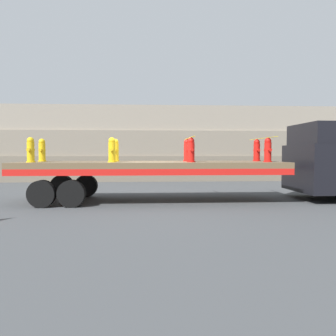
{
  "coord_description": "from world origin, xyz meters",
  "views": [
    {
      "loc": [
        -0.1,
        -11.25,
        1.66
      ],
      "look_at": [
        0.56,
        0.0,
        1.14
      ],
      "focal_mm": 35.0,
      "sensor_mm": 36.0,
      "label": 1
    }
  ],
  "objects_px": {
    "fire_hydrant_yellow_far_0": "(42,150)",
    "fire_hydrant_yellow_far_1": "(115,150)",
    "fire_hydrant_red_far_2": "(187,150)",
    "fire_hydrant_yellow_near_1": "(112,150)",
    "fire_hydrant_yellow_near_0": "(31,150)",
    "fire_hydrant_red_far_3": "(257,150)",
    "fire_hydrant_red_near_2": "(191,150)",
    "flatbed_trailer": "(139,169)",
    "fire_hydrant_red_near_3": "(268,150)",
    "truck_cab": "(336,161)"
  },
  "relations": [
    {
      "from": "fire_hydrant_yellow_near_0",
      "to": "fire_hydrant_yellow_far_0",
      "type": "xyz_separation_m",
      "value": [
        0.0,
        1.12,
        0.0
      ]
    },
    {
      "from": "flatbed_trailer",
      "to": "fire_hydrant_yellow_far_1",
      "type": "distance_m",
      "value": 1.19
    },
    {
      "from": "fire_hydrant_yellow_near_1",
      "to": "fire_hydrant_red_far_3",
      "type": "bearing_deg",
      "value": 12.25
    },
    {
      "from": "fire_hydrant_red_near_2",
      "to": "fire_hydrant_yellow_far_0",
      "type": "bearing_deg",
      "value": 167.75
    },
    {
      "from": "fire_hydrant_red_far_2",
      "to": "fire_hydrant_red_far_3",
      "type": "height_order",
      "value": "same"
    },
    {
      "from": "fire_hydrant_red_near_3",
      "to": "fire_hydrant_yellow_near_0",
      "type": "bearing_deg",
      "value": 180.0
    },
    {
      "from": "truck_cab",
      "to": "fire_hydrant_yellow_near_1",
      "type": "height_order",
      "value": "truck_cab"
    },
    {
      "from": "fire_hydrant_yellow_far_0",
      "to": "fire_hydrant_red_near_3",
      "type": "distance_m",
      "value": 7.81
    },
    {
      "from": "truck_cab",
      "to": "fire_hydrant_yellow_near_1",
      "type": "distance_m",
      "value": 7.86
    },
    {
      "from": "flatbed_trailer",
      "to": "fire_hydrant_red_near_2",
      "type": "distance_m",
      "value": 1.93
    },
    {
      "from": "fire_hydrant_red_far_2",
      "to": "fire_hydrant_yellow_far_0",
      "type": "bearing_deg",
      "value": 180.0
    },
    {
      "from": "fire_hydrant_yellow_far_0",
      "to": "flatbed_trailer",
      "type": "bearing_deg",
      "value": -9.3
    },
    {
      "from": "fire_hydrant_yellow_near_1",
      "to": "fire_hydrant_red_near_3",
      "type": "height_order",
      "value": "same"
    },
    {
      "from": "fire_hydrant_yellow_far_1",
      "to": "fire_hydrant_red_far_3",
      "type": "height_order",
      "value": "same"
    },
    {
      "from": "flatbed_trailer",
      "to": "fire_hydrant_red_far_3",
      "type": "relative_size",
      "value": 11.09
    },
    {
      "from": "fire_hydrant_yellow_far_1",
      "to": "fire_hydrant_red_near_2",
      "type": "relative_size",
      "value": 1.0
    },
    {
      "from": "fire_hydrant_red_near_2",
      "to": "fire_hydrant_yellow_near_0",
      "type": "bearing_deg",
      "value": 180.0
    },
    {
      "from": "fire_hydrant_yellow_near_0",
      "to": "fire_hydrant_red_far_3",
      "type": "xyz_separation_m",
      "value": [
        7.73,
        1.12,
        0.0
      ]
    },
    {
      "from": "fire_hydrant_red_near_2",
      "to": "fire_hydrant_red_near_3",
      "type": "height_order",
      "value": "same"
    },
    {
      "from": "fire_hydrant_yellow_far_0",
      "to": "fire_hydrant_red_near_3",
      "type": "xyz_separation_m",
      "value": [
        7.73,
        -1.12,
        0.0
      ]
    },
    {
      "from": "fire_hydrant_yellow_near_1",
      "to": "fire_hydrant_red_far_3",
      "type": "distance_m",
      "value": 5.27
    },
    {
      "from": "fire_hydrant_yellow_far_0",
      "to": "fire_hydrant_red_near_3",
      "type": "height_order",
      "value": "same"
    },
    {
      "from": "flatbed_trailer",
      "to": "fire_hydrant_red_near_3",
      "type": "bearing_deg",
      "value": -7.39
    },
    {
      "from": "truck_cab",
      "to": "fire_hydrant_yellow_near_1",
      "type": "xyz_separation_m",
      "value": [
        -7.83,
        -0.56,
        0.38
      ]
    },
    {
      "from": "fire_hydrant_yellow_near_0",
      "to": "fire_hydrant_yellow_far_1",
      "type": "xyz_separation_m",
      "value": [
        2.58,
        1.12,
        0.0
      ]
    },
    {
      "from": "flatbed_trailer",
      "to": "fire_hydrant_red_far_3",
      "type": "xyz_separation_m",
      "value": [
        4.31,
        0.56,
        0.62
      ]
    },
    {
      "from": "fire_hydrant_yellow_near_0",
      "to": "fire_hydrant_yellow_far_1",
      "type": "height_order",
      "value": "same"
    },
    {
      "from": "fire_hydrant_yellow_far_1",
      "to": "fire_hydrant_red_near_3",
      "type": "xyz_separation_m",
      "value": [
        5.15,
        -1.12,
        0.0
      ]
    },
    {
      "from": "fire_hydrant_yellow_near_1",
      "to": "fire_hydrant_red_far_3",
      "type": "xyz_separation_m",
      "value": [
        5.15,
        1.12,
        0.0
      ]
    },
    {
      "from": "flatbed_trailer",
      "to": "fire_hydrant_red_far_2",
      "type": "bearing_deg",
      "value": 17.87
    },
    {
      "from": "fire_hydrant_yellow_near_0",
      "to": "fire_hydrant_red_far_3",
      "type": "distance_m",
      "value": 7.81
    },
    {
      "from": "fire_hydrant_yellow_far_0",
      "to": "fire_hydrant_yellow_near_1",
      "type": "relative_size",
      "value": 1.0
    },
    {
      "from": "truck_cab",
      "to": "fire_hydrant_red_far_3",
      "type": "height_order",
      "value": "truck_cab"
    },
    {
      "from": "fire_hydrant_yellow_far_0",
      "to": "fire_hydrant_red_far_2",
      "type": "bearing_deg",
      "value": 0.0
    },
    {
      "from": "fire_hydrant_yellow_near_0",
      "to": "fire_hydrant_red_near_2",
      "type": "bearing_deg",
      "value": 0.0
    },
    {
      "from": "fire_hydrant_red_near_3",
      "to": "fire_hydrant_red_far_3",
      "type": "xyz_separation_m",
      "value": [
        0.0,
        1.12,
        0.0
      ]
    },
    {
      "from": "fire_hydrant_yellow_near_0",
      "to": "fire_hydrant_red_far_3",
      "type": "height_order",
      "value": "same"
    },
    {
      "from": "fire_hydrant_yellow_far_0",
      "to": "fire_hydrant_yellow_far_1",
      "type": "bearing_deg",
      "value": 0.0
    },
    {
      "from": "flatbed_trailer",
      "to": "fire_hydrant_yellow_far_0",
      "type": "height_order",
      "value": "fire_hydrant_yellow_far_0"
    },
    {
      "from": "fire_hydrant_yellow_near_1",
      "to": "fire_hydrant_red_far_2",
      "type": "relative_size",
      "value": 1.0
    },
    {
      "from": "flatbed_trailer",
      "to": "fire_hydrant_yellow_far_0",
      "type": "xyz_separation_m",
      "value": [
        -3.42,
        0.56,
        0.62
      ]
    },
    {
      "from": "fire_hydrant_yellow_far_1",
      "to": "fire_hydrant_yellow_far_0",
      "type": "bearing_deg",
      "value": 180.0
    },
    {
      "from": "flatbed_trailer",
      "to": "fire_hydrant_yellow_far_1",
      "type": "xyz_separation_m",
      "value": [
        -0.84,
        0.56,
        0.62
      ]
    },
    {
      "from": "flatbed_trailer",
      "to": "fire_hydrant_yellow_near_1",
      "type": "xyz_separation_m",
      "value": [
        -0.84,
        -0.56,
        0.62
      ]
    },
    {
      "from": "fire_hydrant_yellow_near_0",
      "to": "fire_hydrant_red_near_2",
      "type": "height_order",
      "value": "same"
    },
    {
      "from": "fire_hydrant_yellow_far_1",
      "to": "fire_hydrant_red_far_2",
      "type": "distance_m",
      "value": 2.58
    },
    {
      "from": "fire_hydrant_yellow_near_0",
      "to": "fire_hydrant_yellow_far_0",
      "type": "distance_m",
      "value": 1.12
    },
    {
      "from": "truck_cab",
      "to": "fire_hydrant_yellow_far_0",
      "type": "height_order",
      "value": "truck_cab"
    },
    {
      "from": "fire_hydrant_yellow_near_0",
      "to": "fire_hydrant_yellow_far_0",
      "type": "height_order",
      "value": "same"
    },
    {
      "from": "fire_hydrant_red_far_3",
      "to": "flatbed_trailer",
      "type": "bearing_deg",
      "value": -172.61
    }
  ]
}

